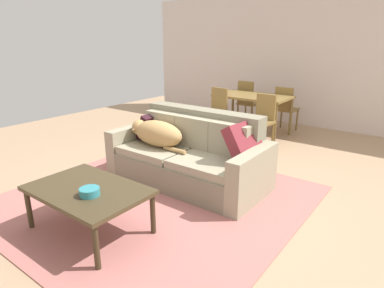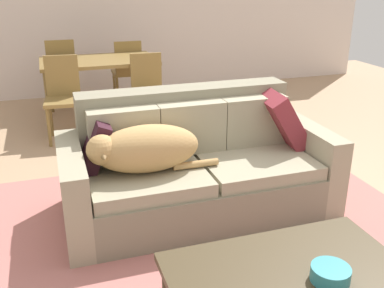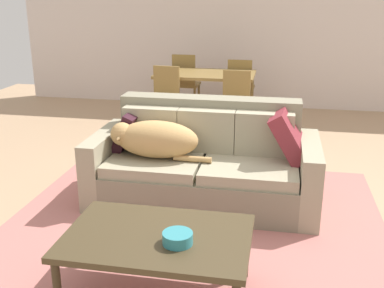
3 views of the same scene
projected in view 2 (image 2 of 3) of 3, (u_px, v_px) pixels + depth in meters
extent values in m
plane|color=tan|center=(225.00, 210.00, 3.52)|extent=(10.00, 10.00, 0.00)
cube|color=silver|center=(125.00, 1.00, 6.57)|extent=(8.00, 0.12, 2.70)
cube|color=#B86D66|center=(227.00, 252.00, 2.99)|extent=(3.13, 3.13, 0.01)
cube|color=gray|center=(198.00, 191.00, 3.47)|extent=(1.70, 0.95, 0.34)
cube|color=#9E967A|center=(144.00, 172.00, 3.26)|extent=(0.82, 0.91, 0.10)
cube|color=#9E967A|center=(249.00, 158.00, 3.51)|extent=(0.82, 0.91, 0.10)
cube|color=gray|center=(184.00, 116.00, 3.60)|extent=(1.70, 0.24, 0.47)
cube|color=#9E967A|center=(124.00, 135.00, 3.29)|extent=(0.52, 0.16, 0.39)
cube|color=#9E967A|center=(192.00, 127.00, 3.44)|extent=(0.52, 0.16, 0.39)
cube|color=#9E967A|center=(254.00, 121.00, 3.59)|extent=(0.52, 0.16, 0.39)
cube|color=#9E967A|center=(73.00, 192.00, 3.15)|extent=(0.17, 0.95, 0.62)
cube|color=#9E967A|center=(305.00, 160.00, 3.69)|extent=(0.17, 0.95, 0.62)
ellipsoid|color=tan|center=(147.00, 148.00, 3.12)|extent=(0.74, 0.36, 0.33)
sphere|color=tan|center=(102.00, 150.00, 2.99)|extent=(0.21, 0.21, 0.21)
cone|color=olive|center=(104.00, 157.00, 2.91)|extent=(0.09, 0.12, 0.09)
cylinder|color=tan|center=(196.00, 164.00, 3.20)|extent=(0.33, 0.05, 0.05)
cube|color=#32151F|center=(95.00, 144.00, 3.20)|extent=(0.24, 0.37, 0.38)
cube|color=maroon|center=(281.00, 118.00, 3.61)|extent=(0.40, 0.49, 0.47)
cube|color=#443722|center=(292.00, 279.00, 2.06)|extent=(1.13, 0.75, 0.04)
cylinder|color=#3A2F1C|center=(339.00, 259.00, 2.58)|extent=(0.05, 0.05, 0.42)
cylinder|color=teal|center=(330.00, 274.00, 2.02)|extent=(0.18, 0.18, 0.07)
cube|color=olive|center=(99.00, 61.00, 5.42)|extent=(1.37, 0.83, 0.04)
cylinder|color=brown|center=(48.00, 104.00, 5.05)|extent=(0.05, 0.05, 0.72)
cylinder|color=brown|center=(158.00, 94.00, 5.42)|extent=(0.05, 0.05, 0.72)
cylinder|color=brown|center=(47.00, 88.00, 5.69)|extent=(0.05, 0.05, 0.72)
cylinder|color=brown|center=(145.00, 81.00, 6.06)|extent=(0.05, 0.05, 0.72)
cube|color=olive|center=(64.00, 101.00, 4.82)|extent=(0.44, 0.44, 0.04)
cube|color=olive|center=(62.00, 76.00, 4.90)|extent=(0.36, 0.07, 0.45)
cylinder|color=brown|center=(49.00, 128.00, 4.72)|extent=(0.04, 0.04, 0.43)
cylinder|color=brown|center=(82.00, 125.00, 4.79)|extent=(0.04, 0.04, 0.43)
cylinder|color=brown|center=(51.00, 118.00, 5.03)|extent=(0.04, 0.04, 0.43)
cylinder|color=brown|center=(82.00, 116.00, 5.10)|extent=(0.04, 0.04, 0.43)
cube|color=olive|center=(149.00, 96.00, 5.11)|extent=(0.42, 0.42, 0.04)
cube|color=olive|center=(146.00, 72.00, 5.18)|extent=(0.36, 0.06, 0.44)
cylinder|color=brown|center=(138.00, 120.00, 5.00)|extent=(0.04, 0.04, 0.40)
cylinder|color=brown|center=(167.00, 118.00, 5.08)|extent=(0.04, 0.04, 0.40)
cylinder|color=brown|center=(134.00, 111.00, 5.30)|extent=(0.04, 0.04, 0.40)
cylinder|color=brown|center=(162.00, 109.00, 5.38)|extent=(0.04, 0.04, 0.40)
cube|color=olive|center=(62.00, 75.00, 6.00)|extent=(0.41, 0.41, 0.04)
cube|color=olive|center=(61.00, 59.00, 5.75)|extent=(0.36, 0.04, 0.47)
cylinder|color=brown|center=(76.00, 88.00, 6.29)|extent=(0.04, 0.04, 0.43)
cylinder|color=brown|center=(51.00, 90.00, 6.19)|extent=(0.04, 0.04, 0.43)
cylinder|color=brown|center=(78.00, 94.00, 5.98)|extent=(0.04, 0.04, 0.43)
cylinder|color=brown|center=(51.00, 96.00, 5.89)|extent=(0.04, 0.04, 0.43)
cube|color=olive|center=(127.00, 72.00, 6.20)|extent=(0.41, 0.41, 0.04)
cube|color=olive|center=(128.00, 58.00, 5.95)|extent=(0.36, 0.05, 0.43)
cylinder|color=brown|center=(138.00, 85.00, 6.48)|extent=(0.04, 0.04, 0.42)
cylinder|color=brown|center=(114.00, 87.00, 6.39)|extent=(0.04, 0.04, 0.42)
cylinder|color=brown|center=(142.00, 91.00, 6.18)|extent=(0.04, 0.04, 0.42)
cylinder|color=brown|center=(118.00, 92.00, 6.09)|extent=(0.04, 0.04, 0.42)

